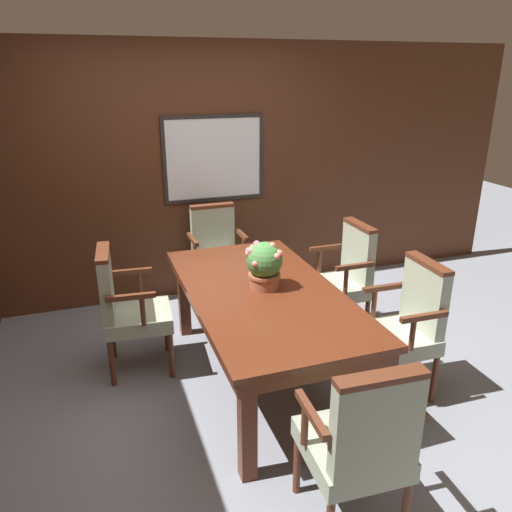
{
  "coord_description": "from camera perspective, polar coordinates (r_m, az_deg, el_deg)",
  "views": [
    {
      "loc": [
        -0.91,
        -2.94,
        2.17
      ],
      "look_at": [
        0.18,
        0.21,
        0.93
      ],
      "focal_mm": 35.0,
      "sensor_mm": 36.0,
      "label": 1
    }
  ],
  "objects": [
    {
      "name": "ground_plane",
      "position": [
        3.77,
        -1.57,
        -14.78
      ],
      "size": [
        14.0,
        14.0,
        0.0
      ],
      "primitive_type": "plane",
      "color": "gray"
    },
    {
      "name": "wall_back",
      "position": [
        4.92,
        -8.08,
        9.14
      ],
      "size": [
        7.2,
        0.08,
        2.45
      ],
      "color": "#4C2816",
      "rests_on": "ground_plane"
    },
    {
      "name": "dining_table",
      "position": [
        3.54,
        0.79,
        -5.24
      ],
      "size": [
        1.02,
        1.97,
        0.73
      ],
      "color": "#562614",
      "rests_on": "ground_plane"
    },
    {
      "name": "chair_head_near",
      "position": [
        2.55,
        11.82,
        -19.94
      ],
      "size": [
        0.53,
        0.51,
        0.98
      ],
      "rotation": [
        0.0,
        0.0,
        3.09
      ],
      "color": "#562B19",
      "rests_on": "ground_plane"
    },
    {
      "name": "chair_head_far",
      "position": [
        4.78,
        -4.51,
        0.38
      ],
      "size": [
        0.51,
        0.5,
        0.98
      ],
      "rotation": [
        0.0,
        0.0,
        0.01
      ],
      "color": "#562B19",
      "rests_on": "ground_plane"
    },
    {
      "name": "chair_right_near",
      "position": [
        3.62,
        16.72,
        -7.37
      ],
      "size": [
        0.5,
        0.52,
        0.98
      ],
      "rotation": [
        0.0,
        0.0,
        -1.59
      ],
      "color": "#562B19",
      "rests_on": "ground_plane"
    },
    {
      "name": "chair_left_far",
      "position": [
        3.84,
        -14.57,
        -5.5
      ],
      "size": [
        0.52,
        0.54,
        0.98
      ],
      "rotation": [
        0.0,
        0.0,
        1.49
      ],
      "color": "#562B19",
      "rests_on": "ground_plane"
    },
    {
      "name": "chair_right_far",
      "position": [
        4.32,
        9.96,
        -2.15
      ],
      "size": [
        0.49,
        0.51,
        0.98
      ],
      "rotation": [
        0.0,
        0.0,
        -1.56
      ],
      "color": "#562B19",
      "rests_on": "ground_plane"
    },
    {
      "name": "potted_plant",
      "position": [
        3.47,
        0.94,
        -0.95
      ],
      "size": [
        0.26,
        0.26,
        0.34
      ],
      "color": "#9E5638",
      "rests_on": "dining_table"
    }
  ]
}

